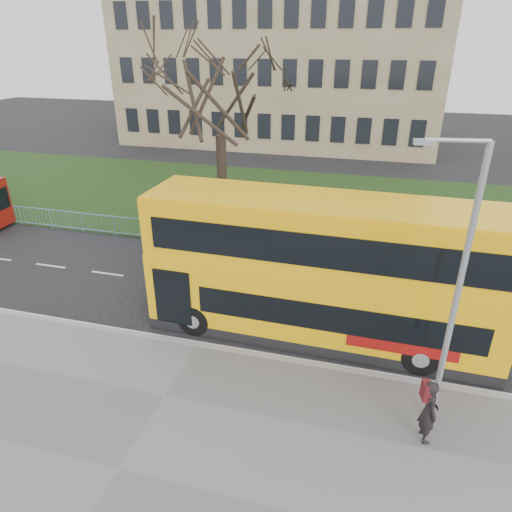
# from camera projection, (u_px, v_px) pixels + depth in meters

# --- Properties ---
(ground) EXTENTS (120.00, 120.00, 0.00)m
(ground) POSITION_uv_depth(u_px,v_px,m) (213.00, 323.00, 17.06)
(ground) COLOR black
(ground) RESTS_ON ground
(pavement) EXTENTS (80.00, 10.50, 0.12)m
(pavement) POSITION_uv_depth(u_px,v_px,m) (118.00, 471.00, 11.16)
(pavement) COLOR slate
(pavement) RESTS_ON ground
(kerb) EXTENTS (80.00, 0.20, 0.14)m
(kerb) POSITION_uv_depth(u_px,v_px,m) (197.00, 346.00, 15.68)
(kerb) COLOR gray
(kerb) RESTS_ON ground
(grass_verge) EXTENTS (80.00, 15.40, 0.08)m
(grass_verge) POSITION_uv_depth(u_px,v_px,m) (289.00, 203.00, 29.50)
(grass_verge) COLOR #193613
(grass_verge) RESTS_ON ground
(guard_railing) EXTENTS (40.00, 0.12, 1.10)m
(guard_railing) POSITION_uv_depth(u_px,v_px,m) (258.00, 241.00, 22.58)
(guard_railing) COLOR #699ABA
(guard_railing) RESTS_ON ground
(bare_tree) EXTENTS (8.20, 8.20, 11.71)m
(bare_tree) POSITION_uv_depth(u_px,v_px,m) (220.00, 116.00, 23.93)
(bare_tree) COLOR black
(bare_tree) RESTS_ON grass_verge
(civic_building) EXTENTS (30.00, 15.00, 14.00)m
(civic_building) POSITION_uv_depth(u_px,v_px,m) (283.00, 68.00, 45.72)
(civic_building) COLOR #826D53
(civic_building) RESTS_ON ground
(yellow_bus) EXTENTS (11.89, 3.04, 4.96)m
(yellow_bus) POSITION_uv_depth(u_px,v_px,m) (321.00, 267.00, 15.34)
(yellow_bus) COLOR #FFB50A
(yellow_bus) RESTS_ON ground
(pedestrian) EXTENTS (0.57, 0.75, 1.85)m
(pedestrian) POSITION_uv_depth(u_px,v_px,m) (429.00, 411.00, 11.61)
(pedestrian) COLOR black
(pedestrian) RESTS_ON pavement
(street_lamp) EXTENTS (1.61, 0.40, 7.65)m
(street_lamp) POSITION_uv_depth(u_px,v_px,m) (455.00, 286.00, 10.83)
(street_lamp) COLOR #979A9F
(street_lamp) RESTS_ON pavement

